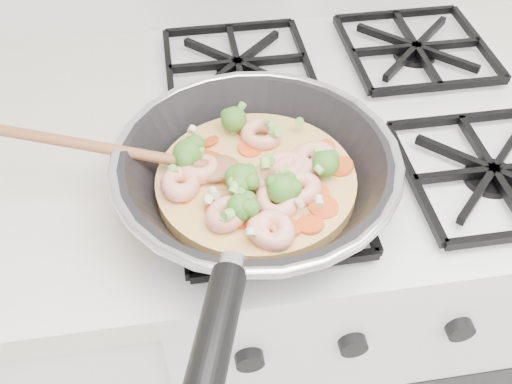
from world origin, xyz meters
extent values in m
cube|color=white|center=(0.00, 1.70, 0.45)|extent=(0.60, 0.60, 0.90)
cube|color=black|center=(0.00, 1.70, 0.91)|extent=(0.56, 0.56, 0.02)
torus|color=#B9B9C1|center=(-0.17, 1.55, 0.99)|extent=(0.35, 0.35, 0.01)
cylinder|color=black|center=(-0.25, 1.30, 0.99)|extent=(0.09, 0.19, 0.04)
cylinder|color=#E0B061|center=(-0.17, 1.55, 0.95)|extent=(0.24, 0.24, 0.02)
ellipsoid|color=brown|center=(-0.22, 1.56, 0.97)|extent=(0.07, 0.06, 0.02)
cylinder|color=brown|center=(-0.36, 1.60, 0.99)|extent=(0.27, 0.08, 0.06)
torus|color=#EBA78B|center=(-0.12, 1.51, 0.97)|extent=(0.07, 0.07, 0.03)
torus|color=#EBA78B|center=(-0.15, 1.50, 0.97)|extent=(0.08, 0.07, 0.03)
torus|color=#EBA78B|center=(-0.26, 1.54, 0.97)|extent=(0.07, 0.07, 0.03)
torus|color=#EBA78B|center=(-0.15, 1.53, 0.97)|extent=(0.06, 0.06, 0.03)
torus|color=#EBA78B|center=(-0.16, 1.45, 0.97)|extent=(0.08, 0.07, 0.04)
torus|color=#EBA78B|center=(-0.15, 1.61, 0.97)|extent=(0.08, 0.08, 0.03)
torus|color=#EBA78B|center=(-0.21, 1.49, 0.97)|extent=(0.08, 0.08, 0.03)
torus|color=#EBA78B|center=(-0.09, 1.56, 0.97)|extent=(0.07, 0.07, 0.02)
torus|color=#EBA78B|center=(-0.17, 1.45, 0.97)|extent=(0.07, 0.07, 0.02)
torus|color=#EBA78B|center=(-0.10, 1.56, 0.97)|extent=(0.05, 0.05, 0.03)
torus|color=#EBA78B|center=(-0.12, 1.54, 0.97)|extent=(0.08, 0.08, 0.02)
torus|color=#EBA78B|center=(-0.13, 1.55, 0.97)|extent=(0.07, 0.07, 0.03)
torus|color=#EBA78B|center=(-0.23, 1.56, 0.97)|extent=(0.07, 0.07, 0.03)
ellipsoid|color=#44802A|center=(-0.18, 1.64, 0.98)|extent=(0.04, 0.04, 0.03)
ellipsoid|color=#44802A|center=(-0.14, 1.50, 0.98)|extent=(0.05, 0.05, 0.04)
ellipsoid|color=#44802A|center=(-0.25, 1.58, 0.98)|extent=(0.05, 0.05, 0.04)
ellipsoid|color=#44802A|center=(-0.09, 1.54, 0.98)|extent=(0.04, 0.04, 0.03)
ellipsoid|color=#44802A|center=(-0.20, 1.48, 0.98)|extent=(0.04, 0.04, 0.03)
ellipsoid|color=#44802A|center=(-0.19, 1.53, 0.98)|extent=(0.05, 0.05, 0.04)
ellipsoid|color=#44802A|center=(-0.19, 1.52, 0.98)|extent=(0.05, 0.05, 0.03)
cylinder|color=#E3541C|center=(-0.12, 1.52, 0.96)|extent=(0.04, 0.04, 0.01)
cylinder|color=#E3541C|center=(-0.10, 1.51, 0.96)|extent=(0.04, 0.04, 0.01)
cylinder|color=#E3541C|center=(-0.12, 1.46, 0.96)|extent=(0.04, 0.04, 0.01)
cylinder|color=#E3541C|center=(-0.17, 1.64, 0.96)|extent=(0.03, 0.03, 0.01)
cylinder|color=#E3541C|center=(-0.20, 1.55, 0.96)|extent=(0.04, 0.04, 0.01)
cylinder|color=#E3541C|center=(-0.14, 1.46, 0.96)|extent=(0.04, 0.04, 0.01)
cylinder|color=#E3541C|center=(-0.22, 1.50, 0.96)|extent=(0.04, 0.04, 0.01)
cylinder|color=#E3541C|center=(-0.22, 1.62, 0.96)|extent=(0.04, 0.04, 0.01)
cylinder|color=#E3541C|center=(-0.17, 1.60, 0.96)|extent=(0.04, 0.04, 0.01)
cylinder|color=#E3541C|center=(-0.22, 1.59, 0.96)|extent=(0.04, 0.04, 0.00)
cylinder|color=#E3541C|center=(-0.19, 1.48, 0.96)|extent=(0.04, 0.04, 0.01)
cylinder|color=#E3541C|center=(-0.07, 1.59, 0.96)|extent=(0.04, 0.04, 0.01)
cylinder|color=#E3541C|center=(-0.10, 1.49, 0.96)|extent=(0.04, 0.04, 0.01)
cylinder|color=#E3541C|center=(-0.06, 1.55, 0.96)|extent=(0.04, 0.04, 0.01)
cylinder|color=#E3541C|center=(-0.16, 1.49, 0.96)|extent=(0.04, 0.04, 0.00)
cylinder|color=#E3541C|center=(-0.26, 1.53, 0.96)|extent=(0.03, 0.03, 0.01)
cylinder|color=beige|center=(-0.24, 1.62, 0.98)|extent=(0.01, 0.01, 0.01)
cylinder|color=#77B749|center=(-0.22, 1.47, 0.98)|extent=(0.01, 0.01, 0.01)
cylinder|color=#77B749|center=(-0.10, 1.52, 0.99)|extent=(0.01, 0.01, 0.01)
cylinder|color=beige|center=(-0.13, 1.48, 0.98)|extent=(0.01, 0.01, 0.01)
cylinder|color=beige|center=(-0.19, 1.44, 0.98)|extent=(0.01, 0.01, 0.01)
cylinder|color=#77B749|center=(-0.10, 1.62, 0.98)|extent=(0.01, 0.01, 0.01)
cylinder|color=#77B749|center=(-0.23, 1.58, 0.98)|extent=(0.01, 0.01, 0.01)
cylinder|color=#77B749|center=(-0.14, 1.60, 0.98)|extent=(0.01, 0.01, 0.01)
cylinder|color=#77B749|center=(-0.21, 1.47, 0.98)|extent=(0.01, 0.01, 0.01)
cylinder|color=#77B749|center=(-0.20, 1.51, 0.98)|extent=(0.01, 0.01, 0.01)
cylinder|color=#77B749|center=(-0.14, 1.52, 0.99)|extent=(0.01, 0.01, 0.01)
cylinder|color=#77B749|center=(-0.09, 1.56, 0.98)|extent=(0.01, 0.01, 0.01)
cylinder|color=#77B749|center=(-0.16, 1.54, 0.99)|extent=(0.01, 0.01, 0.01)
cylinder|color=#77B749|center=(-0.15, 1.55, 0.99)|extent=(0.01, 0.01, 0.01)
cylinder|color=beige|center=(-0.23, 1.50, 0.97)|extent=(0.01, 0.01, 0.01)
cylinder|color=#77B749|center=(-0.20, 1.51, 0.98)|extent=(0.01, 0.01, 0.01)
cylinder|color=beige|center=(-0.22, 1.51, 0.97)|extent=(0.01, 0.01, 0.01)
cylinder|color=#77B749|center=(-0.19, 1.50, 0.98)|extent=(0.01, 0.01, 0.01)
cylinder|color=#77B749|center=(-0.17, 1.65, 0.99)|extent=(0.01, 0.01, 0.01)
cylinder|color=#77B749|center=(-0.27, 1.55, 0.98)|extent=(0.01, 0.01, 0.01)
cylinder|color=beige|center=(-0.11, 1.48, 0.98)|extent=(0.01, 0.01, 0.01)
cylinder|color=#77B749|center=(-0.14, 1.61, 0.99)|extent=(0.01, 0.01, 0.01)
camera|label=1|loc=(-0.25, 1.04, 1.47)|focal=42.00mm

